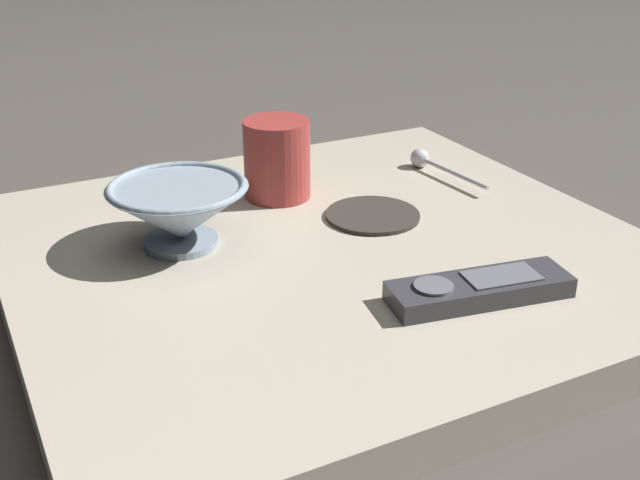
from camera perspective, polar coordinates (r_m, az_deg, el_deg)
ground_plane at (r=0.88m, az=0.52°, el=-2.88°), size 6.00×6.00×0.00m
table at (r=0.87m, az=0.52°, el=-1.57°), size 0.66×0.62×0.04m
cereal_bowl at (r=0.85m, az=-10.14°, el=2.06°), size 0.15×0.15×0.07m
coffee_mug at (r=0.97m, az=-3.12°, el=5.85°), size 0.08×0.08×0.10m
teaspoon at (r=1.07m, az=7.70°, el=5.68°), size 0.03×0.15×0.03m
tv_remote_near at (r=0.76m, az=11.43°, el=-3.47°), size 0.18×0.08×0.02m
drink_coaster at (r=0.92m, az=3.82°, el=1.80°), size 0.11×0.11×0.01m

